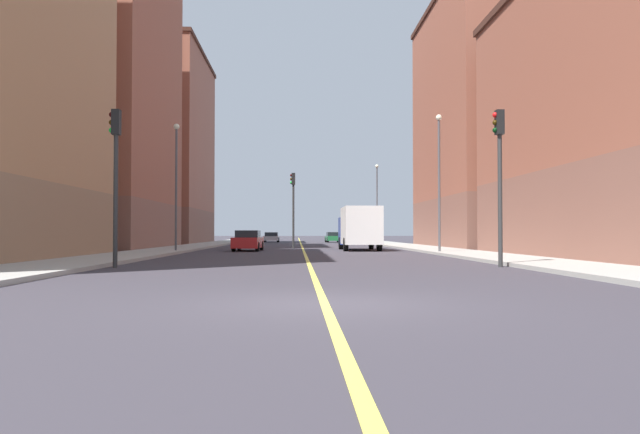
{
  "coord_description": "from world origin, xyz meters",
  "views": [
    {
      "loc": [
        -0.5,
        -10.83,
        1.26
      ],
      "look_at": [
        1.15,
        31.54,
        2.33
      ],
      "focal_mm": 34.27,
      "sensor_mm": 36.0,
      "label": 1
    }
  ],
  "objects_px": {
    "traffic_light_median_far": "(293,200)",
    "street_lamp_left_near": "(439,169)",
    "car_red": "(248,241)",
    "building_left_mid": "(496,123)",
    "building_right_midblock": "(94,89)",
    "traffic_light_left_near": "(499,165)",
    "street_lamp_left_far": "(377,196)",
    "traffic_light_right_near": "(115,165)",
    "car_green": "(333,237)",
    "car_silver": "(272,237)",
    "street_lamp_right_near": "(176,174)",
    "building_right_distant": "(158,148)",
    "box_truck": "(359,227)"
  },
  "relations": [
    {
      "from": "street_lamp_right_near",
      "to": "building_right_midblock",
      "type": "bearing_deg",
      "value": 131.72
    },
    {
      "from": "street_lamp_left_near",
      "to": "car_green",
      "type": "distance_m",
      "value": 41.38
    },
    {
      "from": "building_right_distant",
      "to": "street_lamp_left_near",
      "type": "distance_m",
      "value": 40.73
    },
    {
      "from": "building_right_distant",
      "to": "car_silver",
      "type": "distance_m",
      "value": 18.63
    },
    {
      "from": "car_green",
      "to": "car_silver",
      "type": "relative_size",
      "value": 0.89
    },
    {
      "from": "building_right_midblock",
      "to": "building_right_distant",
      "type": "bearing_deg",
      "value": 90.0
    },
    {
      "from": "street_lamp_left_near",
      "to": "street_lamp_left_far",
      "type": "distance_m",
      "value": 27.7
    },
    {
      "from": "street_lamp_left_far",
      "to": "car_red",
      "type": "relative_size",
      "value": 1.82
    },
    {
      "from": "street_lamp_left_near",
      "to": "car_green",
      "type": "relative_size",
      "value": 1.96
    },
    {
      "from": "car_green",
      "to": "box_truck",
      "type": "relative_size",
      "value": 0.57
    },
    {
      "from": "car_green",
      "to": "traffic_light_median_far",
      "type": "bearing_deg",
      "value": -99.25
    },
    {
      "from": "traffic_light_right_near",
      "to": "car_green",
      "type": "height_order",
      "value": "traffic_light_right_near"
    },
    {
      "from": "traffic_light_median_far",
      "to": "street_lamp_left_far",
      "type": "bearing_deg",
      "value": 62.28
    },
    {
      "from": "traffic_light_median_far",
      "to": "street_lamp_left_far",
      "type": "distance_m",
      "value": 18.64
    },
    {
      "from": "traffic_light_median_far",
      "to": "car_green",
      "type": "relative_size",
      "value": 1.42
    },
    {
      "from": "building_right_midblock",
      "to": "traffic_light_left_near",
      "type": "relative_size",
      "value": 4.26
    },
    {
      "from": "car_red",
      "to": "traffic_light_right_near",
      "type": "bearing_deg",
      "value": -99.12
    },
    {
      "from": "building_right_midblock",
      "to": "street_lamp_right_near",
      "type": "bearing_deg",
      "value": -48.28
    },
    {
      "from": "traffic_light_left_near",
      "to": "street_lamp_left_near",
      "type": "xyz_separation_m",
      "value": [
        1.02,
        13.66,
        1.24
      ]
    },
    {
      "from": "street_lamp_left_near",
      "to": "street_lamp_left_far",
      "type": "xyz_separation_m",
      "value": [
        -0.0,
        27.7,
        0.07
      ]
    },
    {
      "from": "building_left_mid",
      "to": "street_lamp_left_far",
      "type": "xyz_separation_m",
      "value": [
        -7.97,
        13.89,
        -5.22
      ]
    },
    {
      "from": "car_silver",
      "to": "traffic_light_left_near",
      "type": "bearing_deg",
      "value": -79.36
    },
    {
      "from": "traffic_light_median_far",
      "to": "street_lamp_left_far",
      "type": "height_order",
      "value": "street_lamp_left_far"
    },
    {
      "from": "car_silver",
      "to": "box_truck",
      "type": "bearing_deg",
      "value": -77.92
    },
    {
      "from": "building_right_distant",
      "to": "car_green",
      "type": "height_order",
      "value": "building_right_distant"
    },
    {
      "from": "building_right_distant",
      "to": "street_lamp_left_far",
      "type": "relative_size",
      "value": 2.58
    },
    {
      "from": "car_green",
      "to": "street_lamp_left_far",
      "type": "bearing_deg",
      "value": -74.0
    },
    {
      "from": "building_right_midblock",
      "to": "traffic_light_median_far",
      "type": "xyz_separation_m",
      "value": [
        15.14,
        -0.04,
        -8.42
      ]
    },
    {
      "from": "building_right_midblock",
      "to": "car_silver",
      "type": "distance_m",
      "value": 35.49
    },
    {
      "from": "building_left_mid",
      "to": "car_green",
      "type": "distance_m",
      "value": 31.14
    },
    {
      "from": "car_red",
      "to": "box_truck",
      "type": "bearing_deg",
      "value": 7.71
    },
    {
      "from": "car_red",
      "to": "building_left_mid",
      "type": "bearing_deg",
      "value": 21.64
    },
    {
      "from": "traffic_light_median_far",
      "to": "car_red",
      "type": "bearing_deg",
      "value": -120.13
    },
    {
      "from": "building_right_midblock",
      "to": "traffic_light_median_far",
      "type": "distance_m",
      "value": 17.32
    },
    {
      "from": "street_lamp_left_far",
      "to": "car_silver",
      "type": "xyz_separation_m",
      "value": [
        -11.57,
        14.82,
        -4.41
      ]
    },
    {
      "from": "traffic_light_left_near",
      "to": "street_lamp_right_near",
      "type": "relative_size",
      "value": 0.73
    },
    {
      "from": "building_left_mid",
      "to": "traffic_light_median_far",
      "type": "relative_size",
      "value": 3.52
    },
    {
      "from": "car_green",
      "to": "street_lamp_right_near",
      "type": "bearing_deg",
      "value": -107.27
    },
    {
      "from": "street_lamp_left_near",
      "to": "traffic_light_median_far",
      "type": "bearing_deg",
      "value": 127.62
    },
    {
      "from": "building_right_midblock",
      "to": "building_right_distant",
      "type": "xyz_separation_m",
      "value": [
        -0.0,
        21.3,
        -1.62
      ]
    },
    {
      "from": "street_lamp_right_near",
      "to": "traffic_light_right_near",
      "type": "bearing_deg",
      "value": -86.48
    },
    {
      "from": "street_lamp_left_far",
      "to": "traffic_light_median_far",
      "type": "bearing_deg",
      "value": -117.72
    },
    {
      "from": "building_right_distant",
      "to": "traffic_light_median_far",
      "type": "distance_m",
      "value": 27.04
    },
    {
      "from": "street_lamp_left_far",
      "to": "car_silver",
      "type": "distance_m",
      "value": 19.31
    },
    {
      "from": "street_lamp_left_near",
      "to": "street_lamp_right_near",
      "type": "height_order",
      "value": "street_lamp_left_near"
    },
    {
      "from": "building_right_midblock",
      "to": "street_lamp_left_near",
      "type": "height_order",
      "value": "building_right_midblock"
    },
    {
      "from": "traffic_light_median_far",
      "to": "street_lamp_left_near",
      "type": "relative_size",
      "value": 0.72
    },
    {
      "from": "traffic_light_median_far",
      "to": "car_green",
      "type": "height_order",
      "value": "traffic_light_median_far"
    },
    {
      "from": "street_lamp_left_near",
      "to": "car_silver",
      "type": "distance_m",
      "value": 44.28
    },
    {
      "from": "building_right_distant",
      "to": "street_lamp_right_near",
      "type": "relative_size",
      "value": 2.7
    }
  ]
}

